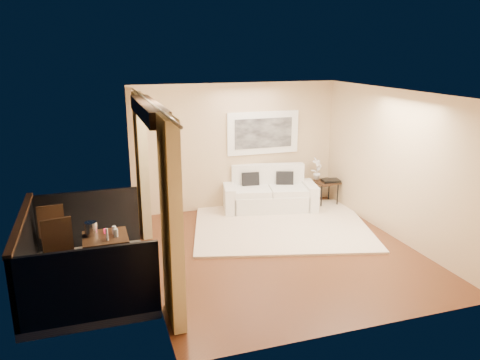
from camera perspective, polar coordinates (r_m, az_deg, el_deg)
floor at (r=8.23m, az=4.86°, el=-8.56°), size 5.00×5.00×0.00m
room_shell at (r=7.00m, az=-11.13°, el=8.41°), size 5.00×6.40×5.00m
balcony at (r=7.61m, az=-19.13°, el=-10.07°), size 1.81×2.60×1.17m
curtains at (r=7.24m, az=-10.48°, el=-0.91°), size 0.16×4.80×2.64m
artwork at (r=10.17m, az=2.85°, el=5.75°), size 1.62×0.07×0.92m
rug at (r=9.33m, az=4.95°, el=-5.42°), size 3.96×3.66×0.04m
sofa at (r=10.14m, az=3.58°, el=-1.77°), size 2.10×1.24×0.95m
side_table at (r=10.56m, az=10.41°, el=-0.46°), size 0.59×0.59×0.54m
tray at (r=10.52m, az=11.01°, el=-0.07°), size 0.41×0.33×0.05m
orchid at (r=10.56m, az=9.35°, el=1.35°), size 0.32×0.28×0.51m
bistro_table at (r=7.15m, az=-16.08°, el=-7.21°), size 0.64×0.64×0.75m
balcony_chair_far at (r=8.33m, az=-21.96°, el=-5.33°), size 0.44×0.45×0.95m
balcony_chair_near at (r=7.38m, az=-21.18°, el=-7.68°), size 0.50×0.51×1.00m
ice_bucket at (r=7.18m, az=-17.70°, el=-5.67°), size 0.18×0.18×0.20m
candle at (r=7.21m, az=-16.05°, el=-5.99°), size 0.06×0.06×0.07m
vase at (r=6.93m, az=-15.92°, el=-6.40°), size 0.04×0.04×0.18m
glass_a at (r=7.03m, az=-14.89°, el=-6.24°), size 0.06×0.06×0.12m
glass_b at (r=7.14m, az=-15.09°, el=-5.91°), size 0.06×0.06×0.12m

